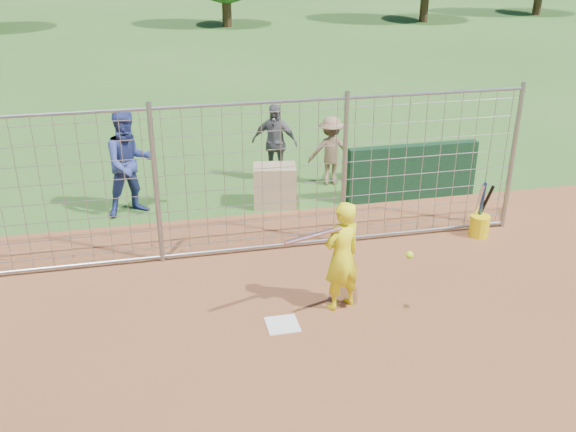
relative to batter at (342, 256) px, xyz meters
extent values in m
plane|color=#2D591E|center=(-0.90, -0.09, -0.80)|extent=(100.00, 100.00, 0.00)
cube|color=silver|center=(-0.90, -0.29, -0.79)|extent=(0.43, 0.43, 0.02)
cube|color=#11381E|center=(2.50, 3.51, -0.25)|extent=(2.60, 0.20, 1.10)
imported|color=yellow|center=(0.00, 0.00, 0.00)|extent=(0.69, 0.58, 1.60)
imported|color=navy|center=(-2.82, 3.96, 0.18)|extent=(1.14, 1.01, 1.96)
imported|color=#5A595E|center=(0.08, 5.04, 0.03)|extent=(1.05, 0.80, 1.66)
imported|color=#8A674B|center=(1.17, 4.62, -0.09)|extent=(0.99, 0.66, 1.43)
cube|color=tan|center=(-0.18, 3.75, -0.40)|extent=(0.88, 0.68, 0.80)
cylinder|color=silver|center=(-0.47, -0.24, 0.48)|extent=(0.84, 0.33, 0.06)
sphere|color=#B4ED18|center=(0.77, -0.50, 0.19)|extent=(0.10, 0.10, 0.10)
cylinder|color=yellow|center=(3.01, 1.66, -0.61)|extent=(0.34, 0.34, 0.38)
cylinder|color=silver|center=(2.96, 1.71, -0.25)|extent=(0.06, 0.24, 0.84)
cylinder|color=navy|center=(3.03, 1.71, -0.25)|extent=(0.08, 0.11, 0.85)
cylinder|color=black|center=(3.08, 1.71, -0.25)|extent=(0.14, 0.34, 0.82)
cylinder|color=gray|center=(-2.40, 1.91, 0.50)|extent=(0.08, 0.08, 2.60)
cylinder|color=gray|center=(0.60, 1.91, 0.50)|extent=(0.08, 0.08, 2.60)
cylinder|color=gray|center=(3.60, 1.91, 0.50)|extent=(0.08, 0.08, 2.60)
cylinder|color=gray|center=(-0.90, 1.91, 1.70)|extent=(9.00, 0.05, 0.05)
cylinder|color=gray|center=(-0.90, 1.91, -0.72)|extent=(9.00, 0.05, 0.05)
cube|color=gray|center=(-0.90, 1.91, 0.45)|extent=(9.00, 0.02, 2.50)
cylinder|color=#3F2B19|center=(2.10, 27.91, 0.28)|extent=(0.50, 0.50, 2.16)
camera|label=1|loc=(-2.40, -7.40, 4.11)|focal=40.00mm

